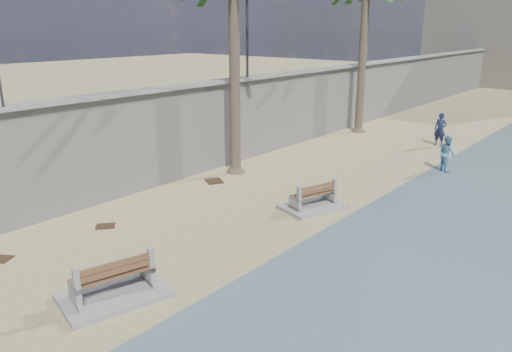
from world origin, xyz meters
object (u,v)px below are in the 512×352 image
Objects in this scene: bench_near at (113,281)px; person_b at (447,151)px; bench_far at (313,198)px; person_a at (440,127)px.

bench_near is 14.82m from person_b.
person_b reaches higher than bench_near.
bench_far is at bearing 114.81° from person_b.
bench_near is at bearing -92.22° from bench_far.
bench_far is at bearing -87.67° from person_a.
bench_near is at bearing 120.86° from person_b.
person_a is (-0.02, 11.43, 0.57)m from bench_far.
bench_far is 1.41× the size of person_b.
bench_near is 1.56× the size of person_b.
bench_near is 1.38× the size of person_a.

